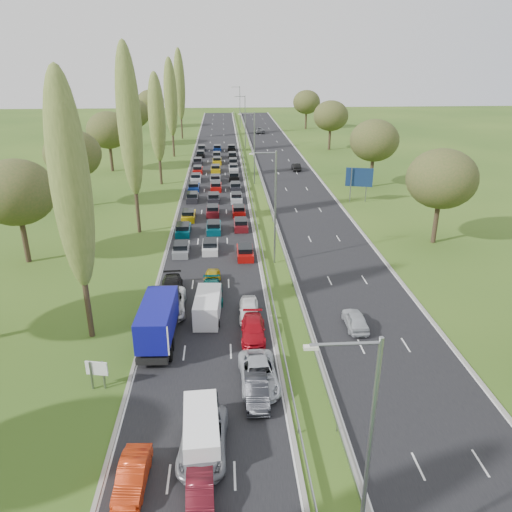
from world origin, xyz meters
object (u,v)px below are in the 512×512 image
object	(u,v)px
near_car_2	(170,303)
white_van_front	(202,428)
blue_lorry	(159,319)
white_van_rear	(208,305)
near_car_3	(172,287)
direction_sign	(359,179)
near_car_1	(133,475)
info_sign	(97,371)

from	to	relation	value
near_car_2	white_van_front	world-z (taller)	white_van_front
blue_lorry	white_van_rear	xyz separation A→B (m)	(3.61, 3.52, -0.81)
near_car_3	direction_sign	world-z (taller)	direction_sign
white_van_front	near_car_1	bearing A→B (deg)	-143.18
blue_lorry	white_van_rear	bearing A→B (deg)	46.59
near_car_1	blue_lorry	bearing A→B (deg)	92.92
near_car_2	blue_lorry	world-z (taller)	blue_lorry
blue_lorry	near_car_3	bearing A→B (deg)	91.33
near_car_1	info_sign	world-z (taller)	info_sign
near_car_1	info_sign	bearing A→B (deg)	115.66
white_van_front	blue_lorry	bearing A→B (deg)	104.35
near_car_1	near_car_2	world-z (taller)	near_car_2
blue_lorry	white_van_front	xyz separation A→B (m)	(3.62, -11.40, -0.85)
white_van_rear	info_sign	xyz separation A→B (m)	(-7.07, -9.45, 0.30)
near_car_1	near_car_3	world-z (taller)	near_car_3
near_car_2	info_sign	xyz separation A→B (m)	(-3.78, -10.68, 0.57)
near_car_2	blue_lorry	bearing A→B (deg)	-96.64
blue_lorry	info_sign	world-z (taller)	blue_lorry
blue_lorry	direction_sign	distance (m)	45.49
near_car_3	blue_lorry	world-z (taller)	blue_lorry
near_car_1	direction_sign	bearing A→B (deg)	66.44
info_sign	white_van_front	bearing A→B (deg)	-37.68
near_car_3	white_van_front	size ratio (longest dim) A/B	0.99
white_van_front	near_car_2	bearing A→B (deg)	98.27
near_car_3	near_car_1	bearing A→B (deg)	-92.96
near_car_2	info_sign	distance (m)	11.34
near_car_1	near_car_2	bearing A→B (deg)	91.78
near_car_2	info_sign	size ratio (longest dim) A/B	2.67
direction_sign	near_car_2	bearing A→B (deg)	-127.17
white_van_front	white_van_rear	world-z (taller)	white_van_rear
near_car_1	near_car_3	xyz separation A→B (m)	(-0.03, 22.31, 0.04)
white_van_front	direction_sign	size ratio (longest dim) A/B	0.95
near_car_2	near_car_3	xyz separation A→B (m)	(-0.19, 3.25, -0.07)
near_car_1	direction_sign	size ratio (longest dim) A/B	0.78
white_van_front	info_sign	xyz separation A→B (m)	(-7.08, 5.47, 0.35)
white_van_rear	direction_sign	bearing A→B (deg)	61.13
white_van_front	info_sign	distance (m)	8.95
direction_sign	white_van_front	bearing A→B (deg)	-113.84
white_van_front	direction_sign	xyz separation A→B (m)	(21.72, 49.14, 2.55)
blue_lorry	white_van_rear	distance (m)	5.11
blue_lorry	info_sign	xyz separation A→B (m)	(-3.46, -5.93, -0.50)
near_car_1	blue_lorry	world-z (taller)	blue_lorry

